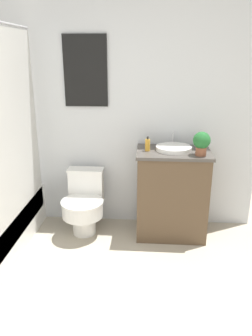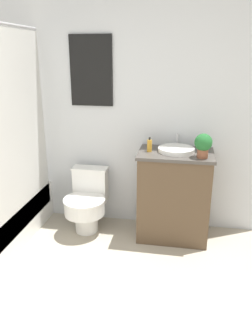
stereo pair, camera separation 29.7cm
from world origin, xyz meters
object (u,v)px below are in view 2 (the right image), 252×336
toilet (87,201)px  soap_bottle (150,145)px  sink (176,150)px  potted_plant (203,144)px

toilet → soap_bottle: (0.63, 0.01, 0.62)m
sink → potted_plant: size_ratio=1.73×
sink → potted_plant: (0.23, -0.15, 0.10)m
toilet → soap_bottle: size_ratio=4.62×
sink → soap_bottle: 0.25m
toilet → sink: sink is taller
sink → toilet: bearing=-177.2°
sink → soap_bottle: size_ratio=2.73×
toilet → soap_bottle: 0.89m
soap_bottle → toilet: bearing=-179.5°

